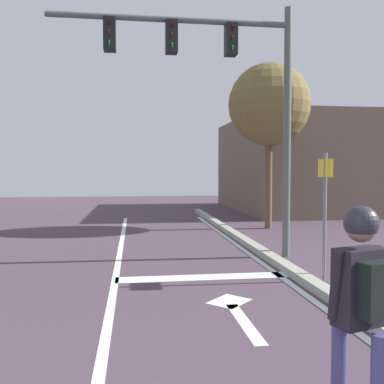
{
  "coord_description": "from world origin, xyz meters",
  "views": [
    {
      "loc": [
        0.49,
        -0.56,
        1.86
      ],
      "look_at": [
        1.29,
        5.25,
        1.56
      ],
      "focal_mm": 39.66,
      "sensor_mm": 36.0,
      "label": 1
    }
  ],
  "objects_px": {
    "roadside_tree": "(269,105)",
    "street_sign_post": "(325,197)",
    "traffic_signal_mast": "(219,74)",
    "skater": "(362,294)"
  },
  "relations": [
    {
      "from": "street_sign_post",
      "to": "skater",
      "type": "bearing_deg",
      "value": -112.13
    },
    {
      "from": "traffic_signal_mast",
      "to": "roadside_tree",
      "type": "bearing_deg",
      "value": 60.12
    },
    {
      "from": "skater",
      "to": "street_sign_post",
      "type": "distance_m",
      "value": 4.42
    },
    {
      "from": "traffic_signal_mast",
      "to": "skater",
      "type": "bearing_deg",
      "value": -92.5
    },
    {
      "from": "street_sign_post",
      "to": "roadside_tree",
      "type": "relative_size",
      "value": 0.41
    },
    {
      "from": "street_sign_post",
      "to": "roadside_tree",
      "type": "distance_m",
      "value": 6.93
    },
    {
      "from": "traffic_signal_mast",
      "to": "street_sign_post",
      "type": "bearing_deg",
      "value": -55.43
    },
    {
      "from": "street_sign_post",
      "to": "roadside_tree",
      "type": "xyz_separation_m",
      "value": [
        1.1,
        6.36,
        2.51
      ]
    },
    {
      "from": "roadside_tree",
      "to": "street_sign_post",
      "type": "bearing_deg",
      "value": -99.84
    },
    {
      "from": "street_sign_post",
      "to": "roadside_tree",
      "type": "bearing_deg",
      "value": 80.16
    }
  ]
}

